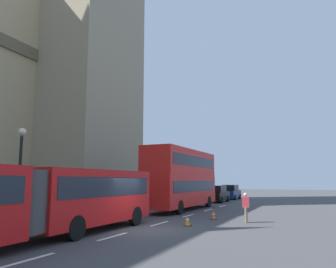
{
  "coord_description": "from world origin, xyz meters",
  "views": [
    {
      "loc": [
        -14.37,
        -8.05,
        2.39
      ],
      "look_at": [
        8.7,
        2.34,
        6.06
      ],
      "focal_mm": 34.41,
      "sensor_mm": 36.0,
      "label": 1
    }
  ],
  "objects": [
    {
      "name": "traffic_cone_west",
      "position": [
        2.12,
        -1.76,
        0.28
      ],
      "size": [
        0.36,
        0.36,
        0.58
      ],
      "color": "black",
      "rests_on": "ground_plane"
    },
    {
      "name": "pedestrian_near_cones",
      "position": [
        4.82,
        -4.34,
        0.91
      ],
      "size": [
        0.36,
        0.44,
        1.69
      ],
      "color": "#726651",
      "rests_on": "ground_plane"
    },
    {
      "name": "double_decker_bus",
      "position": [
        10.87,
        2.0,
        2.71
      ],
      "size": [
        10.79,
        2.54,
        4.9
      ],
      "color": "red",
      "rests_on": "ground_plane"
    },
    {
      "name": "traffic_cone_middle",
      "position": [
        5.53,
        -2.19,
        0.28
      ],
      "size": [
        0.36,
        0.36,
        0.58
      ],
      "color": "black",
      "rests_on": "ground_plane"
    },
    {
      "name": "lane_centre_marking",
      "position": [
        0.03,
        0.0,
        0.0
      ],
      "size": [
        34.4,
        0.16,
        0.01
      ],
      "color": "silver",
      "rests_on": "ground_plane"
    },
    {
      "name": "sedan_lead",
      "position": [
        21.3,
        1.97,
        0.91
      ],
      "size": [
        4.4,
        1.86,
        1.85
      ],
      "color": "black",
      "rests_on": "ground_plane"
    },
    {
      "name": "articulated_bus",
      "position": [
        -5.69,
        1.99,
        1.75
      ],
      "size": [
        16.41,
        2.54,
        2.9
      ],
      "color": "red",
      "rests_on": "ground_plane"
    },
    {
      "name": "sedan_trailing",
      "position": [
        27.5,
        1.9,
        0.91
      ],
      "size": [
        4.4,
        1.86,
        1.85
      ],
      "color": "navy",
      "rests_on": "ground_plane"
    },
    {
      "name": "ground_plane",
      "position": [
        0.0,
        0.0,
        0.0
      ],
      "size": [
        160.0,
        160.0,
        0.0
      ],
      "primitive_type": "plane",
      "color": "#424244"
    },
    {
      "name": "street_lamp",
      "position": [
        -1.68,
        6.5,
        3.06
      ],
      "size": [
        0.44,
        0.44,
        5.27
      ],
      "color": "black",
      "rests_on": "ground_plane"
    }
  ]
}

